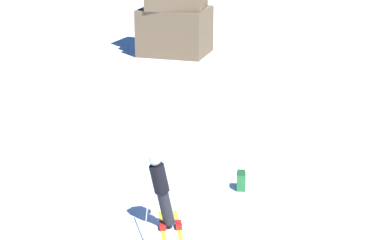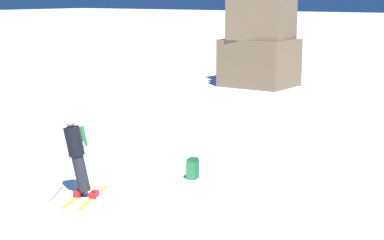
{
  "view_description": "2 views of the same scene",
  "coord_description": "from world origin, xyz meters",
  "views": [
    {
      "loc": [
        2.95,
        -12.28,
        6.87
      ],
      "look_at": [
        -1.58,
        3.09,
        1.55
      ],
      "focal_mm": 60.0,
      "sensor_mm": 36.0,
      "label": 1
    },
    {
      "loc": [
        8.41,
        -9.58,
        4.31
      ],
      "look_at": [
        -1.61,
        4.61,
        0.92
      ],
      "focal_mm": 60.0,
      "sensor_mm": 36.0,
      "label": 2
    }
  ],
  "objects": [
    {
      "name": "skier",
      "position": [
        -1.36,
        -0.05,
        1.02
      ],
      "size": [
        1.35,
        1.75,
        1.84
      ],
      "rotation": [
        0.0,
        0.0,
        0.4
      ],
      "color": "yellow",
      "rests_on": "ground"
    },
    {
      "name": "spare_backpack",
      "position": [
        -0.09,
        2.49,
        0.24
      ],
      "size": [
        0.28,
        0.34,
        0.5
      ],
      "rotation": [
        0.0,
        0.0,
        1.79
      ],
      "color": "#236633",
      "rests_on": "ground"
    },
    {
      "name": "ground_plane",
      "position": [
        0.0,
        0.0,
        0.0
      ],
      "size": [
        300.0,
        300.0,
        0.0
      ],
      "primitive_type": "plane",
      "color": "white"
    }
  ]
}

